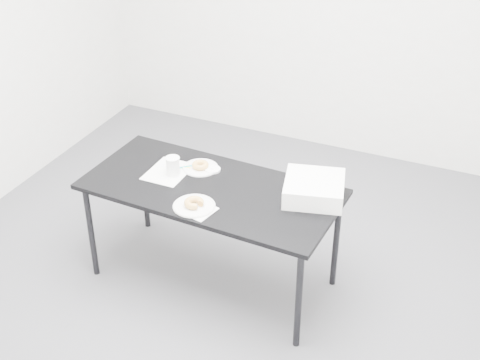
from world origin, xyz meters
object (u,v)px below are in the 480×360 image
at_px(table, 211,195).
at_px(plate_far, 200,168).
at_px(donut_near, 194,203).
at_px(bakery_box, 314,189).
at_px(pen, 184,167).
at_px(plate_near, 194,206).
at_px(coffee_cup, 173,166).
at_px(scorecard, 168,172).
at_px(donut_far, 200,165).

height_order(table, plate_far, plate_far).
bearing_deg(table, donut_near, -85.87).
xyz_separation_m(table, bakery_box, (0.59, 0.15, 0.11)).
relative_size(pen, plate_near, 0.58).
bearing_deg(plate_far, coffee_cup, -129.44).
bearing_deg(plate_far, pen, -156.88).
distance_m(table, scorecard, 0.32).
bearing_deg(table, coffee_cup, 175.85).
relative_size(plate_far, donut_far, 2.13).
bearing_deg(plate_far, plate_near, -67.89).
xyz_separation_m(pen, donut_near, (0.26, -0.36, 0.02)).
xyz_separation_m(donut_near, bakery_box, (0.58, 0.37, 0.03)).
distance_m(table, coffee_cup, 0.29).
xyz_separation_m(plate_near, bakery_box, (0.58, 0.37, 0.05)).
bearing_deg(plate_near, donut_near, 45.00).
height_order(donut_near, coffee_cup, coffee_cup).
distance_m(table, plate_far, 0.24).
bearing_deg(table, plate_far, 135.20).
height_order(table, donut_far, donut_far).
bearing_deg(donut_far, plate_far, -90.00).
bearing_deg(pen, plate_near, -96.87).
relative_size(scorecard, bakery_box, 0.89).
distance_m(plate_near, donut_near, 0.02).
relative_size(plate_far, coffee_cup, 1.81).
relative_size(pen, donut_far, 1.34).
relative_size(donut_near, plate_far, 0.51).
bearing_deg(donut_near, pen, 125.86).
xyz_separation_m(plate_near, donut_far, (-0.16, 0.40, 0.02)).
height_order(coffee_cup, bakery_box, coffee_cup).
bearing_deg(bakery_box, plate_far, 163.71).
xyz_separation_m(pen, plate_far, (0.10, 0.04, -0.00)).
xyz_separation_m(donut_far, coffee_cup, (-0.11, -0.14, 0.04)).
bearing_deg(donut_near, plate_near, -135.00).
bearing_deg(pen, table, -70.13).
xyz_separation_m(table, plate_far, (-0.16, 0.17, 0.06)).
height_order(scorecard, plate_near, plate_near).
relative_size(plate_near, donut_far, 2.32).
bearing_deg(table, donut_far, 135.20).
height_order(table, pen, pen).
bearing_deg(coffee_cup, bakery_box, 7.53).
bearing_deg(donut_far, bakery_box, -1.94).
bearing_deg(donut_near, table, 91.24).
bearing_deg(bakery_box, table, 179.70).
relative_size(plate_far, bakery_box, 0.66).
distance_m(scorecard, coffee_cup, 0.08).
relative_size(scorecard, plate_far, 1.35).
bearing_deg(donut_far, table, -47.69).
distance_m(scorecard, donut_near, 0.43).
xyz_separation_m(plate_near, plate_far, (-0.16, 0.40, -0.00)).
bearing_deg(bakery_box, plate_near, -161.75).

